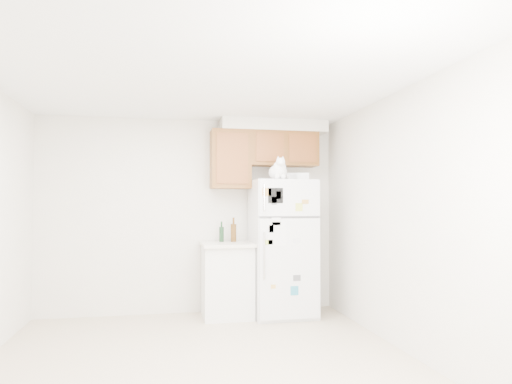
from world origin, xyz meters
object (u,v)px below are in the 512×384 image
object	(u,v)px
base_counter	(227,279)
cat	(279,171)
storage_box_front	(303,177)
bottle_green	(221,232)
storage_box_back	(290,177)
bottle_amber	(233,230)
refrigerator	(282,248)

from	to	relation	value
base_counter	cat	size ratio (longest dim) A/B	2.31
storage_box_front	bottle_green	distance (m)	1.25
base_counter	storage_box_back	world-z (taller)	storage_box_back
bottle_amber	cat	bearing A→B (deg)	-38.71
cat	storage_box_back	distance (m)	0.39
cat	bottle_amber	size ratio (longest dim) A/B	1.29
storage_box_back	refrigerator	bearing A→B (deg)	-125.72
cat	bottle_green	distance (m)	1.08
base_counter	storage_box_front	distance (m)	1.60
base_counter	bottle_amber	distance (m)	0.63
base_counter	bottle_green	xyz separation A→B (m)	(-0.06, 0.14, 0.59)
storage_box_front	base_counter	bearing A→B (deg)	-169.28
refrigerator	cat	xyz separation A→B (m)	(-0.10, -0.21, 0.95)
base_counter	bottle_green	size ratio (longest dim) A/B	3.55
refrigerator	base_counter	world-z (taller)	refrigerator
storage_box_back	storage_box_front	bearing A→B (deg)	-38.52
storage_box_back	bottle_amber	world-z (taller)	storage_box_back
cat	storage_box_back	size ratio (longest dim) A/B	2.22
cat	bottle_amber	xyz separation A→B (m)	(-0.49, 0.40, -0.73)
storage_box_back	bottle_green	size ratio (longest dim) A/B	0.69
base_counter	storage_box_back	xyz separation A→B (m)	(0.82, 0.01, 1.29)
cat	base_counter	bearing A→B (deg)	153.94
base_counter	storage_box_front	xyz separation A→B (m)	(0.94, -0.18, 1.28)
refrigerator	storage_box_back	bearing A→B (deg)	33.14
base_counter	bottle_green	distance (m)	0.61
cat	bottle_green	bearing A→B (deg)	146.44
bottle_amber	storage_box_front	bearing A→B (deg)	-18.89
bottle_amber	base_counter	bearing A→B (deg)	-131.32
cat	bottle_amber	distance (m)	0.97
base_counter	bottle_amber	bearing A→B (deg)	48.68
bottle_green	storage_box_back	bearing A→B (deg)	-8.17
cat	bottle_amber	world-z (taller)	cat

